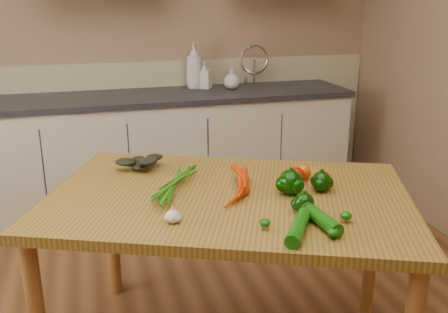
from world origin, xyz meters
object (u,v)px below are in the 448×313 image
Objects in this scene: garlic_bulb at (173,216)px; zucchini_a at (322,220)px; soap_bottle_a at (194,66)px; pepper_b at (321,182)px; pepper_a at (291,182)px; tomato_c at (324,179)px; zucchini_b at (298,227)px; soap_bottle_c at (232,79)px; pepper_c at (304,203)px; tomato_b at (303,172)px; leafy_greens at (139,157)px; table at (229,213)px; soap_bottle_b at (205,75)px; carrot_bunch at (220,184)px; tomato_a at (296,176)px.

garlic_bulb is 0.29× the size of zucchini_a.
pepper_b is (0.10, -2.00, -0.23)m from soap_bottle_a.
pepper_a is 1.23× the size of pepper_b.
tomato_c is 0.29× the size of zucchini_b.
soap_bottle_c reaches higher than pepper_c.
soap_bottle_c is 1.74m from tomato_b.
tomato_b is 0.31× the size of zucchini_b.
zucchini_a is at bearing -55.99° from leafy_greens.
garlic_bulb is (-0.27, -0.21, 0.11)m from table.
zucchini_b is (-0.16, -2.34, -0.25)m from soap_bottle_a.
tomato_c is 0.41m from zucchini_a.
leafy_greens reaches higher than pepper_a.
pepper_b is (0.03, -1.97, -0.16)m from soap_bottle_b.
tomato_b reaches higher than garlic_bulb.
table is 8.41× the size of soap_bottle_b.
soap_bottle_b is 2.48× the size of pepper_b.
soap_bottle_a is 3.29× the size of pepper_a.
soap_bottle_a is at bearing 92.87° from pepper_b.
carrot_bunch reaches higher than zucchini_a.
soap_bottle_a reaches higher than garlic_bulb.
garlic_bulb is (-0.56, -2.13, -0.25)m from soap_bottle_a.
table is at bearing -174.59° from tomato_a.
tomato_a is at bearing 122.54° from pepper_b.
pepper_b is (0.14, -0.00, -0.01)m from pepper_a.
pepper_a is 0.32m from zucchini_a.
garlic_bulb is 0.69× the size of pepper_b.
soap_bottle_a is 2.32m from zucchini_a.
carrot_bunch reaches higher than tomato_c.
garlic_bulb is 0.54m from pepper_a.
table is 0.46m from zucchini_b.
pepper_a is 1.41× the size of tomato_b.
soap_bottle_a reaches higher than tomato_b.
carrot_bunch is at bearing 165.92° from pepper_b.
zucchini_a is at bearing -92.20° from pepper_a.
table is at bearing -87.87° from soap_bottle_a.
pepper_a reaches higher than table.
zucchini_a is at bearing 16.57° from zucchini_b.
pepper_a is 0.19m from pepper_c.
soap_bottle_c reaches higher than table.
pepper_b is at bearing -35.75° from leafy_greens.
tomato_a is (0.07, 0.11, -0.01)m from pepper_a.
pepper_a is at bearing 119.04° from soap_bottle_b.
tomato_c is at bearing -27.76° from tomato_a.
soap_bottle_a is 1.44× the size of zucchini_b.
pepper_a is 0.52× the size of zucchini_a.
soap_bottle_a is 1.97m from tomato_c.
soap_bottle_c reaches higher than pepper_b.
garlic_bulb reaches higher than table.
pepper_a reaches higher than pepper_b.
soap_bottle_a reaches higher than soap_bottle_b.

